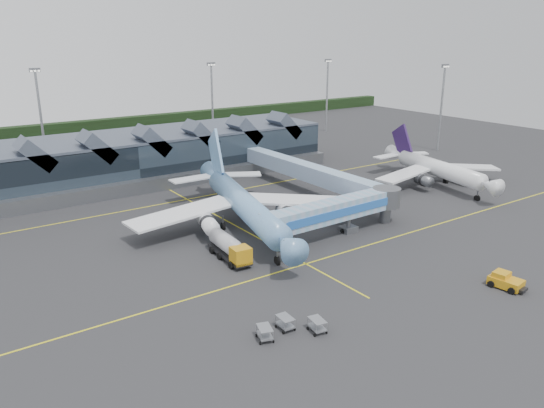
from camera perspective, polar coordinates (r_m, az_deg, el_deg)
ground at (r=78.01m, az=0.01°, el=-4.49°), size 260.00×260.00×0.00m
taxi_stripes at (r=85.85m, az=-3.82°, el=-2.40°), size 120.00×60.00×0.01m
tree_line_far at (r=176.37m, az=-21.09°, el=7.57°), size 260.00×4.00×4.00m
terminal at (r=115.24m, az=-15.78°, el=4.72°), size 90.00×22.25×12.52m
light_masts at (r=138.08m, az=-7.91°, el=10.48°), size 132.40×42.56×22.45m
main_airliner at (r=84.52m, az=-3.27°, el=0.18°), size 36.17×42.38×13.79m
regional_jet at (r=113.91m, az=17.21°, el=3.75°), size 29.21×32.34×11.15m
jet_bridge at (r=82.00m, az=7.73°, el=-0.53°), size 26.62×4.59×5.88m
fuel_truck at (r=73.25m, az=-4.73°, el=-4.51°), size 3.36×9.84×3.28m
pushback_tug at (r=71.23m, az=23.82°, el=-7.59°), size 3.19×4.54×1.89m
baggage_carts at (r=56.09m, az=1.88°, el=-13.03°), size 7.15×4.47×1.43m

